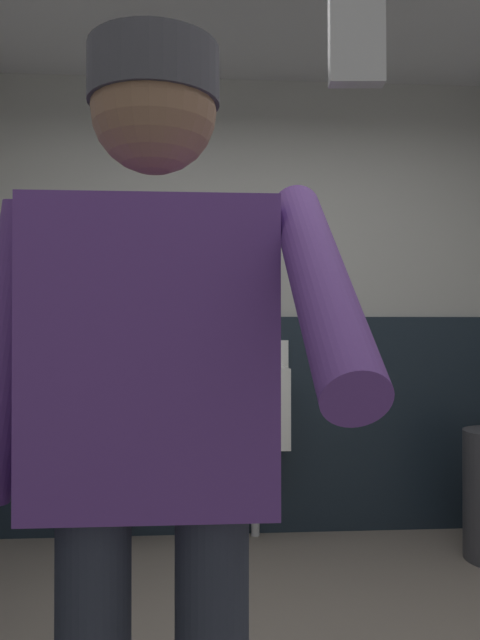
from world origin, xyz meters
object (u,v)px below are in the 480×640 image
object	(u,v)px
urinal_left	(125,407)
cell_phone	(356,35)
urinal_middle	(257,405)
person	(153,422)

from	to	relation	value
urinal_left	cell_phone	distance (m)	3.05
urinal_middle	person	bearing A→B (deg)	-100.08
urinal_left	person	size ratio (longest dim) A/B	0.71
urinal_middle	cell_phone	world-z (taller)	cell_phone
urinal_middle	cell_phone	xyz separation A→B (m)	(-0.17, -2.89, 0.77)
person	cell_phone	xyz separation A→B (m)	(0.25, -0.50, 0.50)
urinal_middle	person	size ratio (longest dim) A/B	0.71
urinal_middle	person	xyz separation A→B (m)	(-0.42, -2.39, 0.28)
cell_phone	urinal_middle	bearing A→B (deg)	90.88
cell_phone	urinal_left	bearing A→B (deg)	105.59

